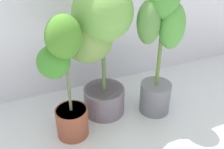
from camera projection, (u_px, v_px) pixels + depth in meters
name	position (u px, v px, depth m)	size (l,w,h in m)	color
potted_plant_back_left	(65.00, 76.00, 1.42)	(0.31, 0.27, 0.78)	#974D34
potted_plant_back_right	(161.00, 38.00, 1.57)	(0.34, 0.24, 1.00)	slate
potted_plant_back_center	(98.00, 38.00, 1.55)	(0.49, 0.42, 0.89)	slate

